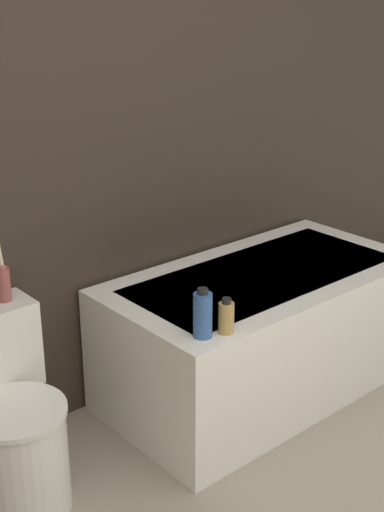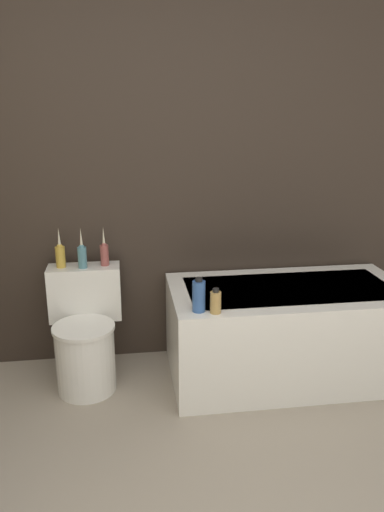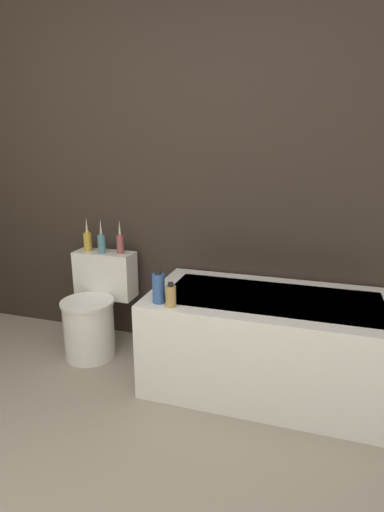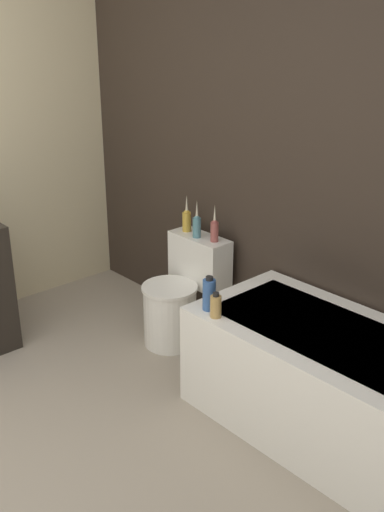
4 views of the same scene
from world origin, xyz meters
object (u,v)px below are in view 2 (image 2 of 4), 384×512
object	(u,v)px
vase_bronze	(104,253)
vase_silver	(82,255)
toilet	(85,334)
shampoo_bottle_short	(216,302)
bathtub	(287,331)
vase_gold	(60,254)
shampoo_bottle_tall	(199,296)

from	to	relation	value
vase_bronze	vase_silver	bearing A→B (deg)	-166.72
toilet	vase_silver	world-z (taller)	vase_silver
toilet	shampoo_bottle_short	world-z (taller)	shampoo_bottle_short
vase_silver	vase_bronze	size ratio (longest dim) A/B	1.02
bathtub	vase_gold	bearing A→B (deg)	169.52
vase_gold	shampoo_bottle_short	size ratio (longest dim) A/B	1.77
vase_silver	shampoo_bottle_short	distance (m)	0.89
shampoo_bottle_tall	shampoo_bottle_short	bearing A→B (deg)	-21.67
vase_gold	vase_silver	xyz separation A→B (m)	(0.13, -0.03, 0.00)
shampoo_bottle_short	toilet	bearing A→B (deg)	151.91
toilet	vase_silver	xyz separation A→B (m)	(0.00, 0.14, 0.45)
toilet	vase_bronze	size ratio (longest dim) A/B	2.85
toilet	vase_bronze	xyz separation A→B (m)	(0.13, 0.17, 0.45)
vase_gold	vase_bronze	bearing A→B (deg)	0.18
vase_bronze	shampoo_bottle_tall	bearing A→B (deg)	-46.23
toilet	shampoo_bottle_tall	distance (m)	0.80
vase_bronze	shampoo_bottle_short	size ratio (longest dim) A/B	1.75
vase_silver	vase_bronze	bearing A→B (deg)	13.28
bathtub	vase_gold	world-z (taller)	vase_gold
bathtub	shampoo_bottle_short	bearing A→B (deg)	-149.23
toilet	vase_silver	bearing A→B (deg)	90.00
vase_silver	shampoo_bottle_tall	size ratio (longest dim) A/B	1.30
shampoo_bottle_tall	bathtub	bearing A→B (deg)	24.46
vase_gold	vase_bronze	world-z (taller)	vase_gold
toilet	vase_silver	distance (m)	0.47
bathtub	shampoo_bottle_short	xyz separation A→B (m)	(-0.51, -0.30, 0.34)
bathtub	vase_silver	distance (m)	1.33
shampoo_bottle_tall	vase_bronze	bearing A→B (deg)	133.77
shampoo_bottle_tall	shampoo_bottle_short	size ratio (longest dim) A/B	1.37
toilet	vase_silver	size ratio (longest dim) A/B	2.80
vase_gold	vase_bronze	xyz separation A→B (m)	(0.26, 0.00, -0.00)
vase_bronze	toilet	bearing A→B (deg)	-126.91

